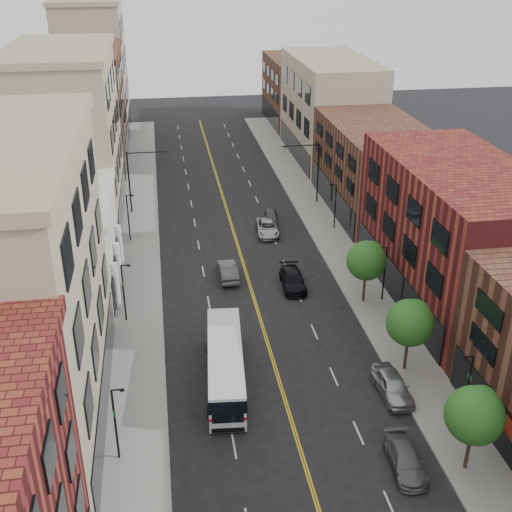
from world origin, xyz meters
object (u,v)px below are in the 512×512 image
car_lane_behind (228,271)px  car_lane_c (271,217)px  car_lane_b (267,228)px  car_parked_far (392,385)px  car_lane_a (293,280)px  city_bus (225,363)px  car_parked_mid (405,460)px

car_lane_behind → car_lane_c: car_lane_behind is taller
car_lane_b → car_lane_c: bearing=78.4°
car_parked_far → car_lane_a: 16.66m
city_bus → car_lane_behind: (1.99, 15.72, -0.89)m
city_bus → car_lane_c: size_ratio=2.93×
car_lane_b → car_parked_far: bearing=-77.8°
car_lane_a → car_lane_c: size_ratio=1.31×
car_lane_a → car_parked_far: bearing=-75.0°
car_lane_behind → city_bus: bearing=82.5°
car_lane_b → car_parked_mid: bearing=-81.9°
car_parked_far → car_lane_a: size_ratio=0.93×
city_bus → car_lane_a: city_bus is taller
city_bus → car_parked_far: city_bus is taller
car_parked_far → car_lane_b: bearing=95.7°
car_parked_mid → car_lane_b: 35.22m
car_parked_far → car_lane_b: car_parked_far is taller
car_parked_mid → car_lane_behind: car_lane_behind is taller
car_parked_far → car_lane_b: (-3.85, 28.39, -0.09)m
car_lane_behind → car_lane_b: car_lane_behind is taller
car_parked_far → car_lane_a: bearing=100.5°
city_bus → car_lane_a: bearing=64.7°
city_bus → car_lane_b: bearing=78.5°
car_parked_far → car_lane_b: 28.66m
car_parked_mid → car_lane_c: bearing=95.8°
city_bus → car_lane_b: (7.34, 25.24, -0.95)m
car_lane_behind → car_lane_b: size_ratio=0.91×
car_parked_far → car_lane_behind: car_parked_far is taller
car_parked_mid → car_lane_b: bearing=97.5°
car_parked_far → city_bus: bearing=162.2°
car_lane_behind → car_lane_a: size_ratio=0.92×
car_parked_far → car_lane_behind: bearing=114.0°
city_bus → car_parked_mid: 13.83m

